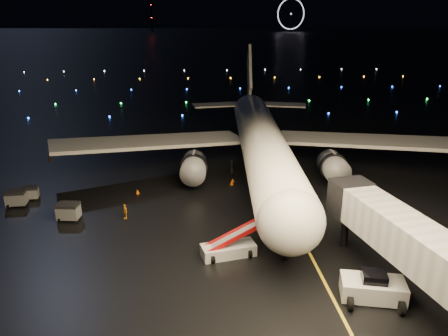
% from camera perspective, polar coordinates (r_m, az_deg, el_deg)
% --- Properties ---
extents(ground, '(2000.00, 2000.00, 0.00)m').
position_cam_1_polar(ground, '(332.25, -4.82, 15.37)').
color(ground, black).
rests_on(ground, ground).
extents(lane_centre, '(0.25, 80.00, 0.02)m').
position_cam_1_polar(lane_centre, '(51.78, 7.51, -3.97)').
color(lane_centre, gold).
rests_on(lane_centre, ground).
extents(airliner, '(58.59, 55.99, 15.71)m').
position_cam_1_polar(airliner, '(59.08, 4.79, 6.98)').
color(airliner, silver).
rests_on(airliner, ground).
extents(pushback_tug, '(5.10, 3.44, 2.22)m').
position_cam_1_polar(pushback_tug, '(35.54, 18.90, -14.32)').
color(pushback_tug, silver).
rests_on(pushback_tug, ground).
extents(belt_loader, '(7.22, 3.35, 3.38)m').
position_cam_1_polar(belt_loader, '(38.87, 0.59, -9.17)').
color(belt_loader, silver).
rests_on(belt_loader, ground).
extents(crew_c, '(0.79, 1.02, 1.62)m').
position_cam_1_polar(crew_c, '(47.25, -12.80, -5.54)').
color(crew_c, '#FF9F19').
rests_on(crew_c, ground).
extents(safety_cone_0, '(0.61, 0.61, 0.55)m').
position_cam_1_polar(safety_cone_0, '(55.42, 1.01, -1.94)').
color(safety_cone_0, '#F45D09').
rests_on(safety_cone_0, ground).
extents(safety_cone_1, '(0.48, 0.48, 0.50)m').
position_cam_1_polar(safety_cone_1, '(56.45, 1.14, -1.57)').
color(safety_cone_1, '#F45D09').
rests_on(safety_cone_1, ground).
extents(safety_cone_2, '(0.64, 0.64, 0.56)m').
position_cam_1_polar(safety_cone_2, '(53.64, -11.23, -3.04)').
color(safety_cone_2, '#F45D09').
rests_on(safety_cone_2, ground).
extents(safety_cone_3, '(0.64, 0.64, 0.55)m').
position_cam_1_polar(safety_cone_3, '(69.96, -21.83, 1.14)').
color(safety_cone_3, '#F45D09').
rests_on(safety_cone_3, ground).
extents(ferris_wheel, '(49.33, 16.80, 52.00)m').
position_cam_1_polar(ferris_wheel, '(770.28, 8.74, 19.13)').
color(ferris_wheel, black).
rests_on(ferris_wheel, ground).
extents(radio_mast, '(1.80, 1.80, 64.00)m').
position_cam_1_polar(radio_mast, '(774.20, -9.49, 19.54)').
color(radio_mast, black).
rests_on(radio_mast, ground).
extents(taxiway_lights, '(164.00, 92.00, 0.36)m').
position_cam_1_polar(taxiway_lights, '(139.07, -5.10, 10.63)').
color(taxiway_lights, black).
rests_on(taxiway_lights, ground).
extents(baggage_cart_0, '(2.36, 1.79, 1.85)m').
position_cam_1_polar(baggage_cart_0, '(48.55, -19.64, -5.38)').
color(baggage_cart_0, gray).
rests_on(baggage_cart_0, ground).
extents(baggage_cart_1, '(1.93, 1.49, 1.50)m').
position_cam_1_polar(baggage_cart_1, '(55.75, -23.96, -2.99)').
color(baggage_cart_1, gray).
rests_on(baggage_cart_1, ground).
extents(baggage_cart_2, '(2.24, 1.65, 1.81)m').
position_cam_1_polar(baggage_cart_2, '(54.36, -25.50, -3.59)').
color(baggage_cart_2, gray).
rests_on(baggage_cart_2, ground).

